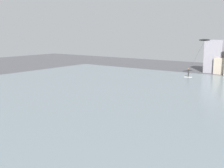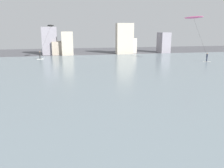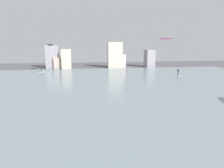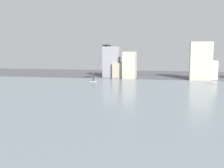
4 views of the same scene
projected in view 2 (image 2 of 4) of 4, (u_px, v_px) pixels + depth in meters
The scene contains 4 objects.
water_bay at pixel (110, 76), 31.16m from camera, with size 84.00×52.00×0.10m, color gray.
far_shore_buildings at pixel (98, 43), 58.81m from camera, with size 33.55×5.05×7.83m.
kitesurfer_black at pixel (50, 28), 47.51m from camera, with size 4.19×3.73×7.17m.
kitesurfer_pink at pixel (195, 20), 43.01m from camera, with size 4.99×3.92×8.67m.
Camera 2 is at (-6.35, 0.77, 6.18)m, focal length 36.36 mm.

